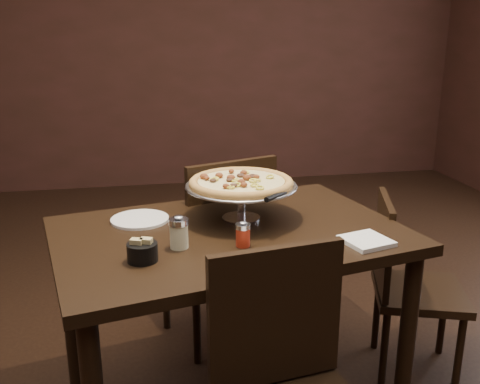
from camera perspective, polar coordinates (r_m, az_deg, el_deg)
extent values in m
cube|color=black|center=(5.43, -7.98, 15.33)|extent=(6.00, 0.02, 2.80)
cube|color=black|center=(2.03, -1.12, -4.64)|extent=(1.43, 1.10, 0.04)
cylinder|color=black|center=(2.20, 17.34, -15.27)|extent=(0.06, 0.06, 0.76)
cylinder|color=black|center=(2.41, -17.62, -12.36)|extent=(0.06, 0.06, 0.76)
cylinder|color=black|center=(2.72, 7.52, -8.18)|extent=(0.06, 0.06, 0.76)
cylinder|color=#B7B7BE|center=(2.14, 0.12, -2.77)|extent=(0.15, 0.15, 0.01)
cylinder|color=#B7B7BE|center=(2.11, 0.12, -1.15)|extent=(0.03, 0.03, 0.12)
cylinder|color=#B7B7BE|center=(2.10, 0.12, 0.48)|extent=(0.11, 0.11, 0.01)
cylinder|color=#AFAFB5|center=(2.09, 0.12, 0.65)|extent=(0.43, 0.43, 0.01)
torus|color=#AFAFB5|center=(2.09, 0.12, 0.67)|extent=(0.44, 0.44, 0.01)
cylinder|color=#A26C30|center=(2.09, 0.12, 0.90)|extent=(0.40, 0.40, 0.01)
torus|color=#A26C30|center=(2.09, 0.12, 1.02)|extent=(0.41, 0.41, 0.03)
cylinder|color=#DBC378|center=(2.09, 0.12, 1.16)|extent=(0.34, 0.34, 0.01)
cylinder|color=beige|center=(1.86, -6.52, -4.70)|extent=(0.06, 0.06, 0.08)
cylinder|color=#B7B7BE|center=(1.84, -6.57, -3.17)|extent=(0.07, 0.07, 0.02)
ellipsoid|color=#B7B7BE|center=(1.83, -6.59, -2.67)|extent=(0.04, 0.04, 0.01)
cylinder|color=maroon|center=(1.86, 0.32, -4.85)|extent=(0.05, 0.05, 0.07)
cylinder|color=#B7B7BE|center=(1.85, 0.32, -3.67)|extent=(0.05, 0.05, 0.02)
ellipsoid|color=#B7B7BE|center=(1.84, 0.32, -3.28)|extent=(0.03, 0.03, 0.01)
cylinder|color=black|center=(1.77, -10.37, -6.33)|extent=(0.10, 0.10, 0.06)
cube|color=tan|center=(1.77, -10.94, -5.94)|extent=(0.05, 0.04, 0.07)
cube|color=tan|center=(1.77, -9.96, -5.89)|extent=(0.05, 0.04, 0.07)
cube|color=white|center=(1.95, 13.32, -5.10)|extent=(0.19, 0.19, 0.02)
cylinder|color=white|center=(2.15, -10.64, -2.89)|extent=(0.23, 0.23, 0.01)
cylinder|color=white|center=(1.71, 2.00, -7.88)|extent=(0.21, 0.21, 0.01)
cone|color=#B7B7BE|center=(1.94, 3.82, -0.54)|extent=(0.17, 0.17, 0.00)
cylinder|color=black|center=(1.94, 3.83, -0.45)|extent=(0.11, 0.11, 0.02)
cube|color=black|center=(2.69, -2.97, -6.39)|extent=(0.58, 0.58, 0.04)
cube|color=black|center=(2.42, -0.80, -2.16)|extent=(0.44, 0.18, 0.47)
cylinder|color=black|center=(3.02, -1.43, -8.76)|extent=(0.04, 0.04, 0.44)
cylinder|color=black|center=(2.87, -7.93, -10.29)|extent=(0.04, 0.04, 0.44)
cylinder|color=black|center=(2.74, 2.41, -11.60)|extent=(0.04, 0.04, 0.44)
cylinder|color=black|center=(2.58, -4.64, -13.55)|extent=(0.04, 0.04, 0.44)
cube|color=black|center=(1.66, 3.85, -13.03)|extent=(0.43, 0.10, 0.45)
cube|color=black|center=(2.57, 18.59, -10.12)|extent=(0.49, 0.49, 0.04)
cube|color=black|center=(2.45, 15.06, -5.26)|extent=(0.15, 0.37, 0.40)
cylinder|color=black|center=(2.57, 22.32, -15.80)|extent=(0.03, 0.03, 0.38)
cylinder|color=black|center=(2.83, 20.81, -12.46)|extent=(0.03, 0.03, 0.38)
cylinder|color=black|center=(2.51, 15.14, -15.91)|extent=(0.03, 0.03, 0.38)
cylinder|color=black|center=(2.78, 14.38, -12.45)|extent=(0.03, 0.03, 0.38)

